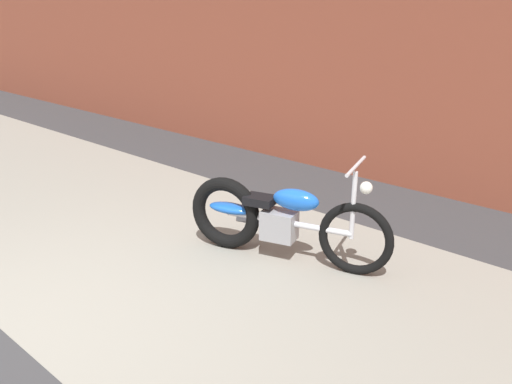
# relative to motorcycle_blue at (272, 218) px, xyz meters

# --- Properties ---
(ground_plane) EXTENTS (80.00, 80.00, 0.00)m
(ground_plane) POSITION_rel_motorcycle_blue_xyz_m (-0.59, -2.27, -0.40)
(ground_plane) COLOR #38383A
(sidewalk_slab) EXTENTS (36.00, 3.50, 0.01)m
(sidewalk_slab) POSITION_rel_motorcycle_blue_xyz_m (-0.59, -0.52, -0.40)
(sidewalk_slab) COLOR gray
(sidewalk_slab) RESTS_ON ground
(motorcycle_blue) EXTENTS (1.95, 0.82, 1.03)m
(motorcycle_blue) POSITION_rel_motorcycle_blue_xyz_m (0.00, 0.00, 0.00)
(motorcycle_blue) COLOR black
(motorcycle_blue) RESTS_ON ground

